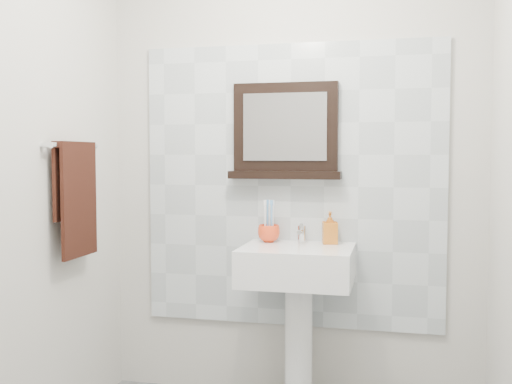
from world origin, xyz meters
TOP-DOWN VIEW (x-y plane):
  - back_wall at (0.00, 1.10)m, footprint 2.00×0.01m
  - front_wall at (0.00, -1.10)m, footprint 2.00×0.01m
  - splashback at (0.00, 1.09)m, footprint 1.60×0.02m
  - pedestal_sink at (0.07, 0.87)m, footprint 0.55×0.44m
  - toothbrush_cup at (-0.10, 0.99)m, footprint 0.15×0.15m
  - toothbrushes at (-0.10, 1.00)m, footprint 0.05×0.04m
  - soap_dispenser at (0.22, 1.01)m, footprint 0.09×0.09m
  - framed_mirror at (-0.03, 1.06)m, footprint 0.59×0.11m
  - towel_bar at (-0.95, 0.52)m, footprint 0.07×0.40m
  - hand_towel at (-0.94, 0.52)m, footprint 0.06×0.30m

SIDE VIEW (x-z plane):
  - pedestal_sink at x=0.07m, z-range 0.20..1.16m
  - toothbrush_cup at x=-0.10m, z-range 0.86..0.95m
  - soap_dispenser at x=0.22m, z-range 0.86..1.03m
  - toothbrushes at x=-0.10m, z-range 0.88..1.09m
  - hand_towel at x=-0.94m, z-range 0.87..1.42m
  - splashback at x=0.00m, z-range 0.40..1.90m
  - back_wall at x=0.00m, z-range 0.00..2.50m
  - front_wall at x=0.00m, z-range 0.00..2.50m
  - towel_bar at x=-0.95m, z-range 1.34..1.37m
  - framed_mirror at x=-0.03m, z-range 1.18..1.68m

